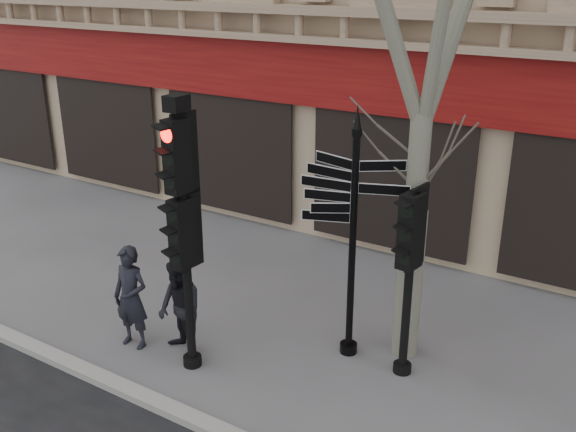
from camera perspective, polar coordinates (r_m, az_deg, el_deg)
name	(u,v)px	position (r m, az deg, el deg)	size (l,w,h in m)	color
ground	(251,370)	(9.84, -3.28, -13.47)	(80.00, 80.00, 0.00)	#5A5A5F
kerb	(190,418)	(8.93, -8.70, -17.35)	(80.00, 0.25, 0.12)	#98968F
fingerpost	(354,194)	(9.12, 5.93, 1.98)	(1.90, 1.90, 3.89)	black
traffic_signal_main	(183,205)	(8.87, -9.34, 1.00)	(0.48, 0.36, 4.07)	black
traffic_signal_secondary	(411,251)	(8.99, 10.87, -3.08)	(0.51, 0.40, 2.81)	black
pedestrian_a	(131,297)	(10.28, -13.78, -7.05)	(0.61, 0.40, 1.68)	black
pedestrian_b	(180,309)	(9.91, -9.58, -8.18)	(0.76, 0.59, 1.57)	black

